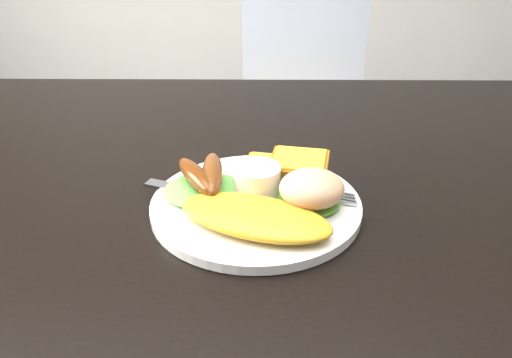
{
  "coord_description": "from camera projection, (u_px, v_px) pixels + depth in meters",
  "views": [
    {
      "loc": [
        -0.06,
        -0.52,
        1.03
      ],
      "look_at": [
        -0.06,
        -0.06,
        0.78
      ],
      "focal_mm": 35.0,
      "sensor_mm": 36.0,
      "label": 1
    }
  ],
  "objects": [
    {
      "name": "lettuce_right",
      "position": [
        308.0,
        202.0,
        0.52
      ],
      "size": [
        0.08,
        0.08,
        0.01
      ],
      "primitive_type": "ellipsoid",
      "rotation": [
        0.0,
        0.0,
        -0.3
      ],
      "color": "#56902A",
      "rests_on": "plate"
    },
    {
      "name": "person",
      "position": [
        357.0,
        22.0,
        0.94
      ],
      "size": [
        0.63,
        0.43,
        1.69
      ],
      "primitive_type": "imported",
      "rotation": [
        0.0,
        0.0,
        3.18
      ],
      "color": "navy",
      "rests_on": "ground"
    },
    {
      "name": "potato_salad",
      "position": [
        312.0,
        188.0,
        0.5
      ],
      "size": [
        0.08,
        0.07,
        0.04
      ],
      "primitive_type": "ellipsoid",
      "rotation": [
        0.0,
        0.0,
        0.19
      ],
      "color": "#C5BB93",
      "rests_on": "lettuce_right"
    },
    {
      "name": "plate",
      "position": [
        256.0,
        205.0,
        0.53
      ],
      "size": [
        0.22,
        0.22,
        0.01
      ],
      "primitive_type": "cylinder",
      "color": "white",
      "rests_on": "dining_table"
    },
    {
      "name": "sausage_b",
      "position": [
        212.0,
        173.0,
        0.54
      ],
      "size": [
        0.03,
        0.09,
        0.02
      ],
      "primitive_type": "ellipsoid",
      "rotation": [
        0.0,
        0.0,
        0.08
      ],
      "color": "brown",
      "rests_on": "lettuce_left"
    },
    {
      "name": "fork",
      "position": [
        218.0,
        197.0,
        0.53
      ],
      "size": [
        0.17,
        0.07,
        0.0
      ],
      "primitive_type": "cube",
      "rotation": [
        0.0,
        0.0,
        -0.36
      ],
      "color": "#ADAFB7",
      "rests_on": "plate"
    },
    {
      "name": "sausage_a",
      "position": [
        196.0,
        176.0,
        0.53
      ],
      "size": [
        0.06,
        0.09,
        0.02
      ],
      "primitive_type": "ellipsoid",
      "rotation": [
        0.0,
        0.0,
        0.51
      ],
      "color": "#633008",
      "rests_on": "lettuce_left"
    },
    {
      "name": "lettuce_left",
      "position": [
        205.0,
        190.0,
        0.54
      ],
      "size": [
        0.09,
        0.09,
        0.01
      ],
      "primitive_type": "ellipsoid",
      "rotation": [
        0.0,
        0.0,
        -0.05
      ],
      "color": "green",
      "rests_on": "plate"
    },
    {
      "name": "omelette",
      "position": [
        255.0,
        217.0,
        0.48
      ],
      "size": [
        0.17,
        0.12,
        0.02
      ],
      "primitive_type": "ellipsoid",
      "rotation": [
        0.0,
        0.0,
        -0.37
      ],
      "color": "yellow",
      "rests_on": "plate"
    },
    {
      "name": "toast_b",
      "position": [
        299.0,
        164.0,
        0.56
      ],
      "size": [
        0.08,
        0.08,
        0.01
      ],
      "primitive_type": "cube",
      "rotation": [
        0.0,
        0.0,
        -0.18
      ],
      "color": "#936119",
      "rests_on": "toast_a"
    },
    {
      "name": "dining_table",
      "position": [
        308.0,
        194.0,
        0.6
      ],
      "size": [
        1.2,
        0.8,
        0.04
      ],
      "primitive_type": "cube",
      "color": "black",
      "rests_on": "ground"
    },
    {
      "name": "toast_a",
      "position": [
        273.0,
        172.0,
        0.57
      ],
      "size": [
        0.08,
        0.08,
        0.01
      ],
      "primitive_type": "cube",
      "rotation": [
        0.0,
        0.0,
        -0.19
      ],
      "color": "olive",
      "rests_on": "plate"
    },
    {
      "name": "dining_chair",
      "position": [
        306.0,
        116.0,
        1.61
      ],
      "size": [
        0.42,
        0.42,
        0.05
      ],
      "primitive_type": "cube",
      "rotation": [
        0.0,
        0.0,
        0.0
      ],
      "color": "tan",
      "rests_on": "ground"
    },
    {
      "name": "ramekin",
      "position": [
        257.0,
        179.0,
        0.53
      ],
      "size": [
        0.06,
        0.06,
        0.03
      ],
      "primitive_type": "cylinder",
      "rotation": [
        0.0,
        0.0,
        -0.32
      ],
      "color": "white",
      "rests_on": "plate"
    }
  ]
}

